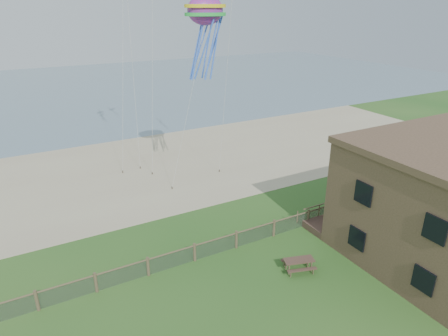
{
  "coord_description": "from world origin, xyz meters",
  "views": [
    {
      "loc": [
        -11.49,
        -13.13,
        14.79
      ],
      "look_at": [
        0.19,
        8.0,
        4.91
      ],
      "focal_mm": 32.0,
      "sensor_mm": 36.0,
      "label": 1
    }
  ],
  "objects": [
    {
      "name": "ground",
      "position": [
        0.0,
        0.0,
        0.0
      ],
      "size": [
        160.0,
        160.0,
        0.0
      ],
      "primitive_type": "plane",
      "color": "#24551D",
      "rests_on": "ground"
    },
    {
      "name": "sand_beach",
      "position": [
        0.0,
        22.0,
        0.0
      ],
      "size": [
        72.0,
        20.0,
        0.02
      ],
      "primitive_type": "cube",
      "color": "tan",
      "rests_on": "ground"
    },
    {
      "name": "ocean",
      "position": [
        0.0,
        66.0,
        0.0
      ],
      "size": [
        160.0,
        68.0,
        0.02
      ],
      "primitive_type": "cube",
      "color": "slate",
      "rests_on": "ground"
    },
    {
      "name": "chainlink_fence",
      "position": [
        0.0,
        6.0,
        0.55
      ],
      "size": [
        36.2,
        0.2,
        1.25
      ],
      "primitive_type": null,
      "color": "#4A3B2A",
      "rests_on": "ground"
    },
    {
      "name": "motel_deck",
      "position": [
        13.0,
        5.0,
        0.25
      ],
      "size": [
        15.0,
        2.0,
        0.5
      ],
      "primitive_type": "cube",
      "color": "#4F382D",
      "rests_on": "ground"
    },
    {
      "name": "picnic_table",
      "position": [
        2.05,
        2.13,
        0.38
      ],
      "size": [
        2.13,
        1.84,
        0.76
      ],
      "primitive_type": null,
      "rotation": [
        0.0,
        0.0,
        -0.3
      ],
      "color": "#4F382D",
      "rests_on": "ground"
    },
    {
      "name": "octopus_kite",
      "position": [
        1.73,
        13.47,
        12.86
      ],
      "size": [
        3.56,
        2.98,
        6.29
      ],
      "primitive_type": null,
      "rotation": [
        0.0,
        0.0,
        0.31
      ],
      "color": "#FD285C"
    }
  ]
}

